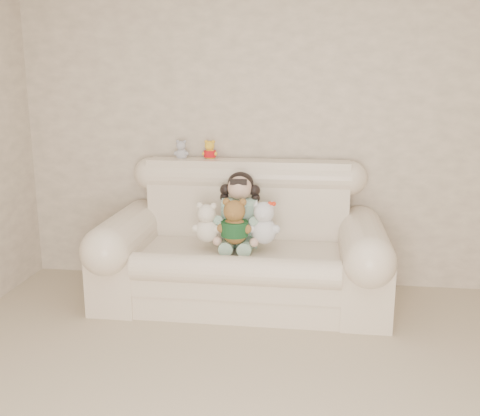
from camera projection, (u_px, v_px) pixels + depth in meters
name	position (u px, v px, depth m)	size (l,w,h in m)	color
wall_back	(301.00, 123.00, 4.30)	(4.50, 4.50, 0.00)	beige
sofa	(242.00, 236.00, 4.04)	(2.10, 0.95, 1.03)	beige
seated_child	(240.00, 209.00, 4.08)	(0.34, 0.41, 0.56)	#277247
brown_teddy	(235.00, 217.00, 3.87)	(0.25, 0.19, 0.39)	brown
white_cat	(264.00, 218.00, 3.88)	(0.24, 0.18, 0.37)	silver
cream_teddy	(207.00, 219.00, 3.92)	(0.22, 0.17, 0.34)	white
yellow_mini_bear	(210.00, 149.00, 4.33)	(0.12, 0.09, 0.19)	yellow
grey_mini_plush	(181.00, 148.00, 4.35)	(0.12, 0.09, 0.19)	silver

